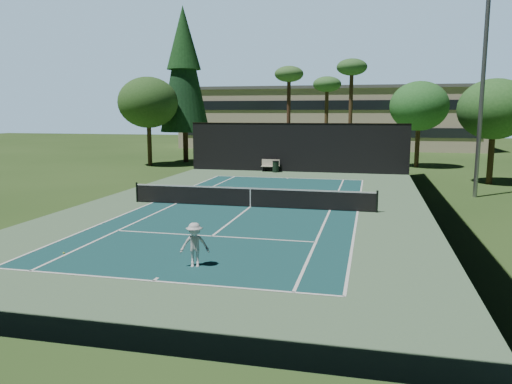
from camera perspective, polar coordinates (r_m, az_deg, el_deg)
ground at (r=25.95m, az=-0.65°, el=-1.74°), size 160.00×160.00×0.00m
apron_slab at (r=25.95m, az=-0.65°, el=-1.73°), size 18.00×32.00×0.01m
court_surface at (r=25.95m, az=-0.65°, el=-1.71°), size 10.97×23.77×0.01m
court_lines at (r=25.95m, az=-0.65°, el=-1.70°), size 11.07×23.87×0.01m
tennis_net at (r=25.85m, az=-0.65°, el=-0.53°), size 12.90×0.10×1.10m
fence at (r=25.71m, az=-0.62°, el=2.69°), size 18.04×32.05×4.03m
player at (r=16.00m, az=-7.02°, el=-6.02°), size 1.04×0.78×1.44m
tennis_ball_a at (r=18.70m, az=-21.10°, el=-6.52°), size 0.07×0.07×0.07m
tennis_ball_b at (r=27.94m, az=-6.55°, el=-0.95°), size 0.07×0.07×0.07m
tennis_ball_c at (r=27.04m, az=1.39°, el=-1.22°), size 0.08×0.08×0.08m
tennis_ball_d at (r=32.14m, az=-10.63°, el=0.27°), size 0.08×0.08×0.08m
park_bench at (r=41.54m, az=1.67°, el=3.09°), size 1.50×0.45×1.02m
trash_bin at (r=41.05m, az=2.26°, el=2.92°), size 0.56×0.56×0.95m
pine_tree at (r=50.35m, az=-8.25°, el=14.32°), size 4.80×4.80×15.00m
palm_a at (r=49.53m, az=3.79°, el=12.89°), size 2.80×2.80×9.32m
palm_b at (r=51.03m, az=8.12°, el=11.78°), size 2.80×2.80×8.42m
palm_c at (r=47.95m, az=10.89°, el=13.38°), size 2.80×2.80×9.77m
decid_tree_a at (r=46.93m, az=18.15°, el=9.30°), size 5.12×5.12×7.62m
decid_tree_b at (r=37.61m, az=25.58°, el=8.52°), size 4.80×4.80×7.14m
decid_tree_c at (r=47.24m, az=-12.23°, el=9.95°), size 5.44×5.44×8.09m
campus_building at (r=71.00m, az=8.28°, el=8.44°), size 40.50×12.50×8.30m
light_pole at (r=31.37m, az=24.48°, el=11.18°), size 0.90×0.25×12.22m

